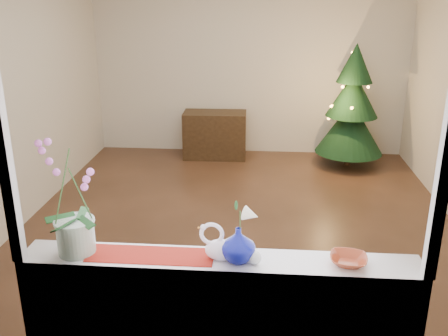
# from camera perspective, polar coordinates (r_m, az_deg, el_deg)

# --- Properties ---
(ground) EXTENTS (5.00, 5.00, 0.00)m
(ground) POSITION_cam_1_polar(r_m,az_deg,el_deg) (5.29, 1.82, -6.18)
(ground) COLOR #362216
(ground) RESTS_ON ground
(wall_back) EXTENTS (4.50, 0.10, 2.70)m
(wall_back) POSITION_cam_1_polar(r_m,az_deg,el_deg) (7.33, 2.97, 12.10)
(wall_back) COLOR beige
(wall_back) RESTS_ON ground
(wall_front) EXTENTS (4.50, 0.10, 2.70)m
(wall_front) POSITION_cam_1_polar(r_m,az_deg,el_deg) (2.46, -0.86, -3.10)
(wall_front) COLOR beige
(wall_front) RESTS_ON ground
(wall_left) EXTENTS (0.10, 5.00, 2.70)m
(wall_left) POSITION_cam_1_polar(r_m,az_deg,el_deg) (5.45, -22.62, 8.05)
(wall_left) COLOR beige
(wall_left) RESTS_ON ground
(windowsill) EXTENTS (2.20, 0.26, 0.04)m
(windowsill) POSITION_cam_1_polar(r_m,az_deg,el_deg) (2.78, -0.55, -10.65)
(windowsill) COLOR white
(windowsill) RESTS_ON window_apron
(window_frame) EXTENTS (2.22, 0.06, 1.60)m
(window_frame) POSITION_cam_1_polar(r_m,az_deg,el_deg) (2.38, -0.83, 4.98)
(window_frame) COLOR white
(window_frame) RESTS_ON windowsill
(runner) EXTENTS (0.70, 0.20, 0.01)m
(runner) POSITION_cam_1_polar(r_m,az_deg,el_deg) (2.83, -8.36, -9.82)
(runner) COLOR maroon
(runner) RESTS_ON windowsill
(orchid_pot) EXTENTS (0.25, 0.25, 0.66)m
(orchid_pot) POSITION_cam_1_polar(r_m,az_deg,el_deg) (2.81, -17.03, -3.32)
(orchid_pot) COLOR beige
(orchid_pot) RESTS_ON windowsill
(swan) EXTENTS (0.25, 0.14, 0.20)m
(swan) POSITION_cam_1_polar(r_m,az_deg,el_deg) (2.72, -0.35, -8.48)
(swan) COLOR white
(swan) RESTS_ON windowsill
(blue_vase) EXTENTS (0.28, 0.28, 0.22)m
(blue_vase) POSITION_cam_1_polar(r_m,az_deg,el_deg) (2.70, 1.63, -8.46)
(blue_vase) COLOR #050B67
(blue_vase) RESTS_ON windowsill
(lily) EXTENTS (0.12, 0.07, 0.17)m
(lily) POSITION_cam_1_polar(r_m,az_deg,el_deg) (2.61, 1.67, -4.67)
(lily) COLOR white
(lily) RESTS_ON blue_vase
(paperweight) EXTENTS (0.10, 0.10, 0.07)m
(paperweight) POSITION_cam_1_polar(r_m,az_deg,el_deg) (2.71, 3.49, -10.19)
(paperweight) COLOR silver
(paperweight) RESTS_ON windowsill
(amber_dish) EXTENTS (0.19, 0.19, 0.04)m
(amber_dish) POSITION_cam_1_polar(r_m,az_deg,el_deg) (2.79, 14.03, -10.24)
(amber_dish) COLOR maroon
(amber_dish) RESTS_ON windowsill
(xmas_tree) EXTENTS (1.16, 1.16, 1.67)m
(xmas_tree) POSITION_cam_1_polar(r_m,az_deg,el_deg) (6.97, 14.41, 6.83)
(xmas_tree) COLOR #11321A
(xmas_tree) RESTS_ON ground
(side_table) EXTENTS (0.90, 0.46, 0.67)m
(side_table) POSITION_cam_1_polar(r_m,az_deg,el_deg) (7.23, -1.05, 3.81)
(side_table) COLOR black
(side_table) RESTS_ON ground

